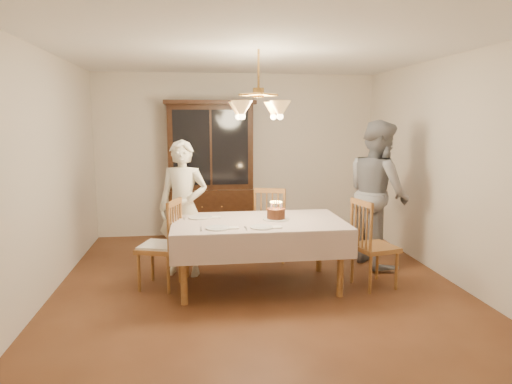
{
  "coord_description": "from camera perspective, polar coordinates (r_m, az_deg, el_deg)",
  "views": [
    {
      "loc": [
        -0.68,
        -4.9,
        1.86
      ],
      "look_at": [
        0.0,
        0.2,
        1.05
      ],
      "focal_mm": 32.0,
      "sensor_mm": 36.0,
      "label": 1
    }
  ],
  "objects": [
    {
      "name": "ground",
      "position": [
        5.29,
        0.29,
        -11.65
      ],
      "size": [
        5.0,
        5.0,
        0.0
      ],
      "primitive_type": "plane",
      "color": "#512B17",
      "rests_on": "ground"
    },
    {
      "name": "room_shell",
      "position": [
        4.96,
        0.31,
        5.72
      ],
      "size": [
        5.0,
        5.0,
        5.0
      ],
      "color": "white",
      "rests_on": "ground"
    },
    {
      "name": "dining_table",
      "position": [
        5.09,
        0.3,
        -4.43
      ],
      "size": [
        1.9,
        1.1,
        0.76
      ],
      "color": "brown",
      "rests_on": "ground"
    },
    {
      "name": "china_hutch",
      "position": [
        7.21,
        -5.66,
        2.37
      ],
      "size": [
        1.38,
        0.54,
        2.16
      ],
      "color": "black",
      "rests_on": "ground"
    },
    {
      "name": "chair_far_side",
      "position": [
        6.11,
        1.87,
        -4.47
      ],
      "size": [
        0.54,
        0.52,
        1.0
      ],
      "color": "brown",
      "rests_on": "ground"
    },
    {
      "name": "chair_left_end",
      "position": [
        5.24,
        -11.9,
        -6.83
      ],
      "size": [
        0.54,
        0.55,
        1.0
      ],
      "color": "brown",
      "rests_on": "ground"
    },
    {
      "name": "chair_right_end",
      "position": [
        5.31,
        14.5,
        -6.82
      ],
      "size": [
        0.51,
        0.52,
        1.0
      ],
      "color": "brown",
      "rests_on": "ground"
    },
    {
      "name": "elderly_woman",
      "position": [
        5.53,
        -9.08,
        -2.03
      ],
      "size": [
        0.68,
        0.54,
        1.64
      ],
      "primitive_type": "imported",
      "rotation": [
        0.0,
        0.0,
        -0.28
      ],
      "color": "beige",
      "rests_on": "ground"
    },
    {
      "name": "adult_in_grey",
      "position": [
        6.06,
        14.99,
        -0.15
      ],
      "size": [
        0.79,
        0.97,
        1.87
      ],
      "primitive_type": "imported",
      "rotation": [
        0.0,
        0.0,
        1.66
      ],
      "color": "slate",
      "rests_on": "ground"
    },
    {
      "name": "birthday_cake",
      "position": [
        5.12,
        2.52,
        -2.82
      ],
      "size": [
        0.3,
        0.3,
        0.21
      ],
      "color": "white",
      "rests_on": "dining_table"
    },
    {
      "name": "place_setting_near_left",
      "position": [
        4.71,
        -4.68,
        -4.51
      ],
      "size": [
        0.39,
        0.24,
        0.02
      ],
      "color": "white",
      "rests_on": "dining_table"
    },
    {
      "name": "place_setting_near_right",
      "position": [
        4.73,
        0.85,
        -4.43
      ],
      "size": [
        0.38,
        0.23,
        0.02
      ],
      "color": "white",
      "rests_on": "dining_table"
    },
    {
      "name": "place_setting_far_left",
      "position": [
        5.25,
        -6.85,
        -3.16
      ],
      "size": [
        0.42,
        0.27,
        0.02
      ],
      "color": "white",
      "rests_on": "dining_table"
    },
    {
      "name": "chandelier",
      "position": [
        4.95,
        0.31,
        10.3
      ],
      "size": [
        0.62,
        0.62,
        0.73
      ],
      "color": "#BF8C3F",
      "rests_on": "ground"
    }
  ]
}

